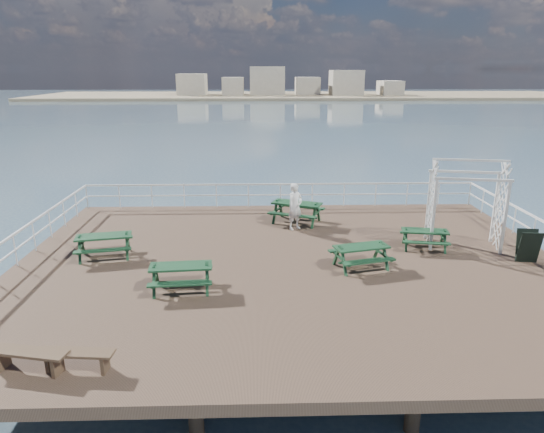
% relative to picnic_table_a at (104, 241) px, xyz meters
% --- Properties ---
extents(ground, '(18.00, 14.00, 0.30)m').
position_rel_picnic_table_a_xyz_m(ground, '(6.24, -0.72, -0.71)').
color(ground, brown).
rests_on(ground, ground).
extents(sea_backdrop, '(300.00, 300.00, 9.20)m').
position_rel_picnic_table_a_xyz_m(sea_backdrop, '(18.78, 133.34, -1.07)').
color(sea_backdrop, '#445C72').
rests_on(sea_backdrop, ground).
extents(railing, '(17.77, 13.76, 1.10)m').
position_rel_picnic_table_a_xyz_m(railing, '(6.17, 1.84, 0.31)').
color(railing, silver).
rests_on(railing, ground).
extents(picnic_table_a, '(2.04, 1.77, 0.88)m').
position_rel_picnic_table_a_xyz_m(picnic_table_a, '(0.00, 0.00, 0.00)').
color(picnic_table_a, black).
rests_on(picnic_table_a, ground).
extents(picnic_table_b, '(2.46, 2.26, 0.97)m').
position_rel_picnic_table_a_xyz_m(picnic_table_b, '(6.80, 3.65, 0.06)').
color(picnic_table_b, black).
rests_on(picnic_table_b, ground).
extents(picnic_table_c, '(1.77, 1.52, 0.77)m').
position_rel_picnic_table_a_xyz_m(picnic_table_c, '(11.08, 0.48, -0.07)').
color(picnic_table_c, black).
rests_on(picnic_table_c, ground).
extents(picnic_table_d, '(1.87, 1.55, 0.86)m').
position_rel_picnic_table_a_xyz_m(picnic_table_d, '(2.98, -2.65, -0.01)').
color(picnic_table_d, black).
rests_on(picnic_table_d, ground).
extents(picnic_table_e, '(2.01, 1.77, 0.84)m').
position_rel_picnic_table_a_xyz_m(picnic_table_e, '(8.47, -1.19, -0.02)').
color(picnic_table_e, black).
rests_on(picnic_table_e, ground).
extents(flat_bench_near, '(1.60, 0.51, 0.45)m').
position_rel_picnic_table_a_xyz_m(flat_bench_near, '(1.37, -6.52, -0.22)').
color(flat_bench_near, brown).
rests_on(flat_bench_near, ground).
extents(flat_bench_far, '(1.73, 0.74, 0.49)m').
position_rel_picnic_table_a_xyz_m(flat_bench_far, '(0.38, -6.52, -0.20)').
color(flat_bench_far, brown).
rests_on(flat_bench_far, ground).
extents(trellis_arbor, '(2.75, 1.82, 3.15)m').
position_rel_picnic_table_a_xyz_m(trellis_arbor, '(12.52, 0.71, 0.84)').
color(trellis_arbor, silver).
rests_on(trellis_arbor, ground).
extents(sandwich_board, '(0.74, 0.59, 1.11)m').
position_rel_picnic_table_a_xyz_m(sandwich_board, '(14.04, -0.88, -0.02)').
color(sandwich_board, black).
rests_on(sandwich_board, ground).
extents(person, '(0.81, 0.76, 1.86)m').
position_rel_picnic_table_a_xyz_m(person, '(6.66, 2.79, 0.37)').
color(person, white).
rests_on(person, ground).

